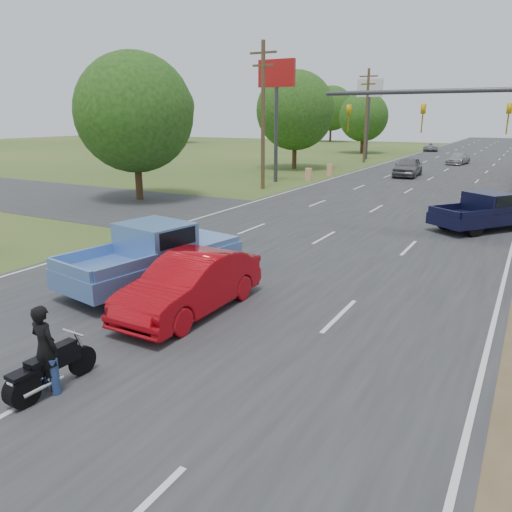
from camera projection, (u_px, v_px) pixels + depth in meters
The scene contains 22 objects.
main_road at pixel (430, 179), 41.74m from camera, with size 15.00×180.00×0.02m, color #2D2D30.
cross_road at pixel (340, 229), 23.24m from camera, with size 120.00×10.00×0.02m, color #2D2D30.
utility_pole_5 at pixel (263, 112), 34.66m from camera, with size 2.00×0.28×10.00m.
utility_pole_6 at pixel (366, 114), 54.83m from camera, with size 2.00×0.28×10.00m.
tree_0 at pixel (134, 113), 30.05m from camera, with size 7.14×7.14×8.84m.
tree_1 at pixel (295, 111), 48.23m from camera, with size 7.56×7.56×9.36m.
tree_2 at pixel (363, 117), 68.91m from camera, with size 6.72×6.72×8.32m.
tree_4 at pixel (170, 106), 95.08m from camera, with size 9.24×9.24×11.44m.
tree_6 at pixel (331, 108), 100.27m from camera, with size 8.82×8.82×10.92m.
barrel_2 at pixel (309, 174), 40.54m from camera, with size 0.56×0.56×1.00m, color orange.
barrel_3 at pixel (330, 170), 43.76m from camera, with size 0.56×0.56×1.00m, color orange.
pole_sign_left_near at pixel (276, 87), 37.98m from camera, with size 3.00×0.35×9.20m.
pole_sign_left_far at pixel (369, 97), 58.16m from camera, with size 3.00×0.35×9.20m.
signal_mast at pixel (487, 124), 18.37m from camera, with size 9.12×0.40×7.00m.
red_convertible at pixel (191, 285), 13.22m from camera, with size 1.66×4.77×1.57m, color #A70710.
motorcycle at pixel (46, 372), 9.40m from camera, with size 0.61×1.98×1.00m.
rider at pixel (45, 352), 9.32m from camera, with size 0.61×0.40×1.68m, color black.
blue_pickup at pixel (157, 253), 15.53m from camera, with size 3.19×6.13×1.94m.
navy_pickup at pixel (488, 211), 22.93m from camera, with size 4.71×5.37×1.73m.
distant_car_grey at pixel (408, 167), 43.05m from camera, with size 1.96×4.87×1.66m, color slate.
distant_car_silver at pixel (458, 159), 53.92m from camera, with size 1.71×4.22×1.22m, color #A1A2A6.
distant_car_white at pixel (431, 147), 74.08m from camera, with size 2.08×4.51×1.25m, color #B9B9B9.
Camera 1 is at (7.63, -3.75, 5.11)m, focal length 35.00 mm.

